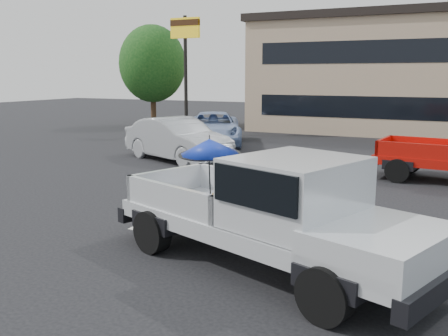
{
  "coord_description": "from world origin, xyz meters",
  "views": [
    {
      "loc": [
        2.91,
        -8.43,
        3.09
      ],
      "look_at": [
        -1.21,
        0.18,
        1.3
      ],
      "focal_mm": 40.0,
      "sensor_mm": 36.0,
      "label": 1
    }
  ],
  "objects_px": {
    "silver_pickup": "(282,208)",
    "blue_suv": "(213,128)",
    "tree_left": "(152,64)",
    "motel_sign": "(185,43)",
    "silver_sedan": "(177,139)"
  },
  "relations": [
    {
      "from": "silver_pickup",
      "to": "blue_suv",
      "type": "height_order",
      "value": "silver_pickup"
    },
    {
      "from": "silver_pickup",
      "to": "blue_suv",
      "type": "relative_size",
      "value": 1.16
    },
    {
      "from": "silver_pickup",
      "to": "blue_suv",
      "type": "xyz_separation_m",
      "value": [
        -7.66,
        12.76,
        -0.33
      ]
    },
    {
      "from": "tree_left",
      "to": "blue_suv",
      "type": "height_order",
      "value": "tree_left"
    },
    {
      "from": "tree_left",
      "to": "blue_suv",
      "type": "relative_size",
      "value": 1.16
    },
    {
      "from": "motel_sign",
      "to": "silver_sedan",
      "type": "xyz_separation_m",
      "value": [
        3.61,
        -6.93,
        -3.87
      ]
    },
    {
      "from": "tree_left",
      "to": "motel_sign",
      "type": "bearing_deg",
      "value": -36.87
    },
    {
      "from": "tree_left",
      "to": "silver_pickup",
      "type": "distance_m",
      "value": 23.48
    },
    {
      "from": "motel_sign",
      "to": "silver_pickup",
      "type": "relative_size",
      "value": 1.0
    },
    {
      "from": "tree_left",
      "to": "blue_suv",
      "type": "xyz_separation_m",
      "value": [
        6.83,
        -5.51,
        -3.01
      ]
    },
    {
      "from": "silver_sedan",
      "to": "blue_suv",
      "type": "xyz_separation_m",
      "value": [
        -0.78,
        4.41,
        -0.06
      ]
    },
    {
      "from": "silver_sedan",
      "to": "silver_pickup",
      "type": "bearing_deg",
      "value": -117.47
    },
    {
      "from": "tree_left",
      "to": "silver_sedan",
      "type": "height_order",
      "value": "tree_left"
    },
    {
      "from": "motel_sign",
      "to": "silver_sedan",
      "type": "distance_m",
      "value": 8.72
    },
    {
      "from": "tree_left",
      "to": "silver_sedan",
      "type": "xyz_separation_m",
      "value": [
        7.61,
        -9.93,
        -2.95
      ]
    }
  ]
}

